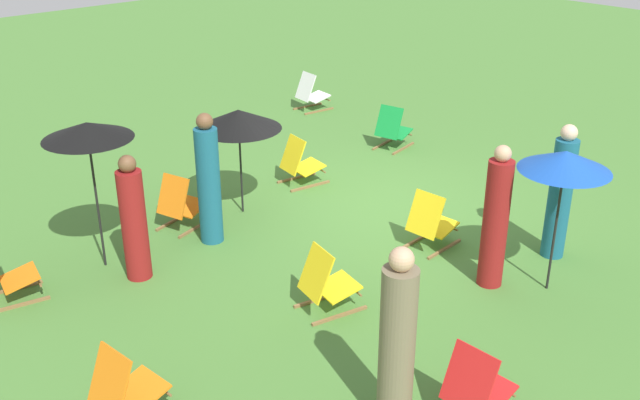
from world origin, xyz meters
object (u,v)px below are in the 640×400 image
Objects in this scene: deckchair_5 at (393,129)px; person_2 at (397,344)px; umbrella_0 at (87,131)px; person_0 at (496,221)px; deckchair_1 at (327,283)px; deckchair_3 at (311,94)px; deckchair_9 at (300,163)px; umbrella_2 at (239,119)px; deckchair_4 at (181,204)px; deckchair_0 at (125,390)px; deckchair_2 at (431,223)px; deckchair_10 at (477,388)px; person_4 at (209,182)px; umbrella_1 at (565,161)px; person_3 at (134,222)px; person_1 at (560,195)px; deckchair_6 at (5,274)px.

deckchair_5 is 0.44× the size of person_2.
umbrella_0 is 5.17m from person_0.
deckchair_1 is at bearing -107.96° from person_0.
deckchair_3 is 1.00× the size of deckchair_9.
umbrella_2 is 5.15m from person_2.
deckchair_4 is 0.46× the size of person_0.
deckchair_2 is (0.35, -4.91, 0.00)m from deckchair_0.
deckchair_3 is (5.88, -3.03, 0.00)m from deckchair_2.
deckchair_4 is (3.23, -2.69, 0.00)m from deckchair_0.
deckchair_9 is 6.08m from deckchair_10.
person_2 is (-7.97, 6.07, 0.53)m from deckchair_3.
deckchair_0 is at bearing 92.90° from person_2.
deckchair_3 is 0.44× the size of person_4.
umbrella_1 reaches higher than deckchair_5.
person_2 is at bearing 167.48° from deckchair_1.
umbrella_0 reaches higher than umbrella_2.
person_2 is at bearing -64.00° from person_0.
person_4 is at bearing 11.48° from deckchair_1.
deckchair_3 is 1.00× the size of deckchair_10.
umbrella_1 is 5.32m from person_3.
deckchair_1 is at bearing 162.17° from umbrella_2.
deckchair_4 is at bearing -78.46° from umbrella_0.
person_1 reaches higher than person_0.
umbrella_1 reaches higher than deckchair_10.
person_3 is (-3.87, 6.46, 0.42)m from deckchair_3.
deckchair_2 is at bearing -9.86° from person_2.
deckchair_2 is at bearing 128.58° from deckchair_5.
person_3 is at bearing -126.73° from person_0.
deckchair_5 is at bearing -85.67° from umbrella_0.
person_0 is at bearing -169.18° from deckchair_4.
deckchair_10 is at bearing 26.70° from person_4.
deckchair_3 is 0.99× the size of deckchair_6.
deckchair_9 is at bearing -6.45° from deckchair_2.
person_4 is (-0.37, -1.48, -1.00)m from umbrella_0.
deckchair_10 is (-8.47, 5.47, 0.00)m from deckchair_3.
umbrella_2 is (-0.36, 3.80, 1.12)m from deckchair_5.
deckchair_5 is 1.01× the size of deckchair_10.
deckchair_6 is 0.44× the size of person_2.
deckchair_3 is at bearing 163.22° from person_0.
umbrella_0 is 1.22× the size of umbrella_2.
deckchair_9 is at bearing -104.61° from deckchair_4.
deckchair_3 is at bearing -30.93° from deckchair_2.
person_4 is at bearing -142.35° from person_0.
deckchair_1 is 0.98× the size of deckchair_4.
umbrella_0 is (2.95, -1.29, 1.53)m from deckchair_0.
person_1 is at bearing -144.33° from deckchair_2.
person_1 is at bearing -71.14° from deckchair_10.
deckchair_4 and deckchair_9 have the same top height.
person_1 is at bearing 61.37° from person_3.
deckchair_9 is 1.00× the size of deckchair_10.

